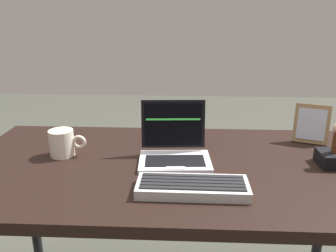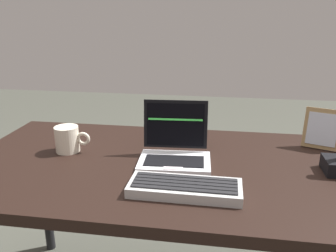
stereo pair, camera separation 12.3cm
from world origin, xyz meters
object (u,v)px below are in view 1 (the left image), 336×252
Objects in this scene: photo_frame at (311,124)px; figurine_stand at (334,159)px; coffee_mug at (63,143)px; external_keyboard at (193,187)px; laptop_front at (175,149)px.

photo_frame is 0.23m from figurine_stand.
coffee_mug is at bearing -169.31° from photo_frame.
external_keyboard is 3.24× the size of figurine_stand.
laptop_front reaches higher than external_keyboard.
figurine_stand is at bearing 23.47° from external_keyboard.
laptop_front is at bearing 178.45° from figurine_stand.
laptop_front reaches higher than photo_frame.
figurine_stand is at bearing -2.31° from coffee_mug.
external_keyboard is 0.55m from figurine_stand.
coffee_mug reaches higher than figurine_stand.
laptop_front is 1.66× the size of photo_frame.
laptop_front is at bearing -3.32° from coffee_mug.
external_keyboard is 0.55m from coffee_mug.
laptop_front is at bearing -159.34° from photo_frame.
photo_frame is at bearing 20.66° from laptop_front.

